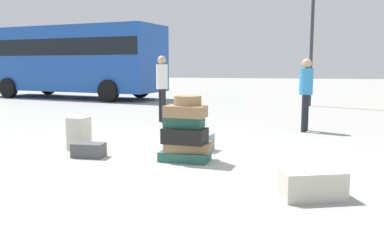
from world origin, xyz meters
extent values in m
plane|color=#9E9E99|center=(0.00, 0.00, 0.00)|extent=(80.00, 80.00, 0.00)
cube|color=#26594C|center=(-0.06, 0.02, 0.08)|extent=(0.79, 0.49, 0.15)
cube|color=olive|center=(-0.02, 0.05, 0.22)|extent=(0.73, 0.44, 0.14)
cube|color=black|center=(-0.05, -0.03, 0.41)|extent=(0.71, 0.46, 0.24)
cube|color=#26594C|center=(-0.08, 0.06, 0.61)|extent=(0.61, 0.37, 0.17)
cube|color=olive|center=(-0.03, -0.04, 0.79)|extent=(0.66, 0.43, 0.17)
cylinder|color=olive|center=(-0.02, 0.06, 0.95)|extent=(0.43, 0.43, 0.15)
cube|color=beige|center=(1.76, -1.46, 0.16)|extent=(0.78, 0.56, 0.32)
cube|color=#4C4C51|center=(-1.66, -0.06, 0.12)|extent=(0.52, 0.30, 0.23)
cube|color=gray|center=(-0.09, 0.89, 0.14)|extent=(0.70, 0.47, 0.29)
cube|color=beige|center=(-2.08, 0.45, 0.29)|extent=(0.36, 0.36, 0.58)
cylinder|color=black|center=(1.97, 3.50, 0.42)|extent=(0.12, 0.12, 0.83)
cylinder|color=black|center=(1.92, 3.28, 0.42)|extent=(0.12, 0.12, 0.83)
cylinder|color=#338CCC|center=(1.95, 3.39, 1.13)|extent=(0.30, 0.30, 0.58)
sphere|color=tan|center=(1.95, 3.39, 1.53)|extent=(0.22, 0.22, 0.22)
cylinder|color=black|center=(-1.68, 4.22, 0.44)|extent=(0.12, 0.12, 0.88)
cylinder|color=black|center=(-1.56, 4.04, 0.44)|extent=(0.12, 0.12, 0.88)
cylinder|color=white|center=(-1.62, 4.13, 1.19)|extent=(0.30, 0.30, 0.64)
sphere|color=tan|center=(-1.62, 4.13, 1.62)|extent=(0.22, 0.22, 0.22)
cube|color=#1E4CA5|center=(-7.77, 10.97, 1.75)|extent=(8.69, 4.09, 2.80)
cube|color=black|center=(-7.77, 10.97, 2.24)|extent=(8.53, 4.08, 0.70)
cylinder|color=black|center=(-4.86, 11.66, 0.45)|extent=(0.93, 0.42, 0.90)
cylinder|color=black|center=(-5.35, 9.21, 0.45)|extent=(0.93, 0.42, 0.90)
cylinder|color=black|center=(-10.19, 12.73, 0.45)|extent=(0.93, 0.42, 0.90)
cylinder|color=black|center=(-10.68, 10.28, 0.45)|extent=(0.93, 0.42, 0.90)
cylinder|color=#333338|center=(2.45, 9.38, 2.91)|extent=(0.12, 0.12, 5.83)
camera|label=1|loc=(1.37, -6.09, 1.50)|focal=38.18mm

